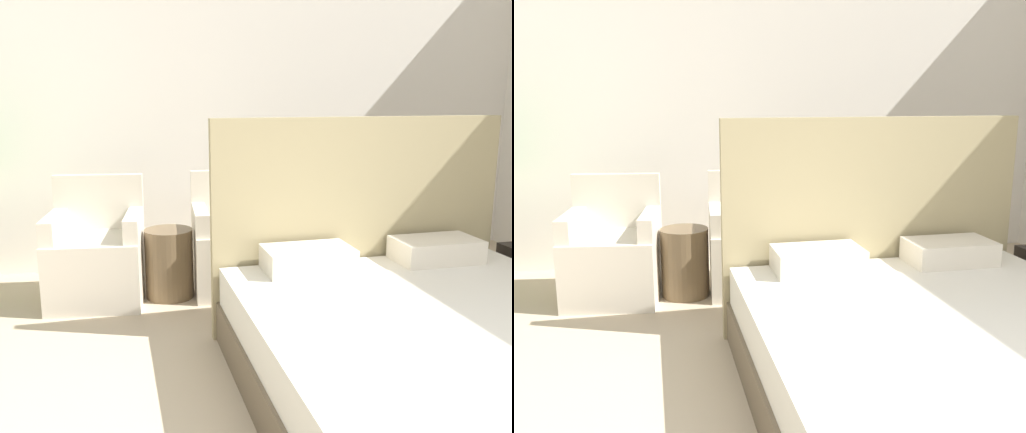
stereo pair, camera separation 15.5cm
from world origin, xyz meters
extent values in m
cube|color=silver|center=(0.00, 4.03, 1.45)|extent=(10.00, 0.06, 2.90)
cube|color=brown|center=(0.56, 1.26, 0.12)|extent=(1.85, 2.09, 0.24)
cube|color=silver|center=(0.56, 1.26, 0.35)|extent=(1.81, 2.05, 0.22)
cube|color=tan|center=(0.56, 2.34, 0.67)|extent=(1.89, 0.06, 1.34)
cube|color=silver|center=(0.14, 2.11, 0.53)|extent=(0.51, 0.31, 0.14)
cube|color=silver|center=(0.98, 2.11, 0.53)|extent=(0.51, 0.31, 0.14)
cube|color=beige|center=(-1.07, 3.17, 0.24)|extent=(0.72, 0.68, 0.48)
cube|color=beige|center=(-1.04, 3.44, 0.68)|extent=(0.65, 0.14, 0.41)
cube|color=beige|center=(-1.34, 3.21, 0.56)|extent=(0.17, 0.55, 0.17)
cube|color=beige|center=(-0.80, 3.13, 0.56)|extent=(0.17, 0.55, 0.17)
cube|color=beige|center=(-0.04, 3.17, 0.24)|extent=(0.69, 0.65, 0.48)
cube|color=beige|center=(-0.02, 3.44, 0.68)|extent=(0.65, 0.11, 0.41)
cube|color=beige|center=(-0.32, 3.19, 0.56)|extent=(0.14, 0.55, 0.17)
cube|color=beige|center=(0.23, 3.15, 0.56)|extent=(0.14, 0.55, 0.17)
cylinder|color=brown|center=(-0.56, 3.15, 0.25)|extent=(0.35, 0.35, 0.51)
camera|label=1|loc=(-0.93, -0.89, 1.48)|focal=40.00mm
camera|label=2|loc=(-0.78, -0.93, 1.48)|focal=40.00mm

